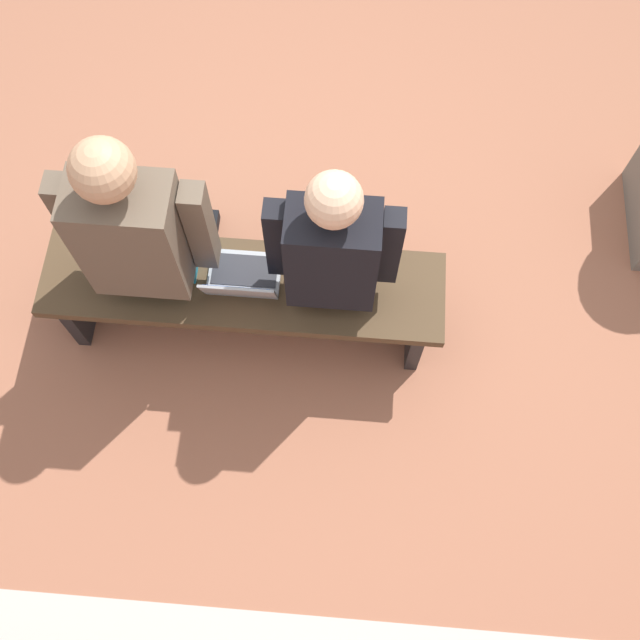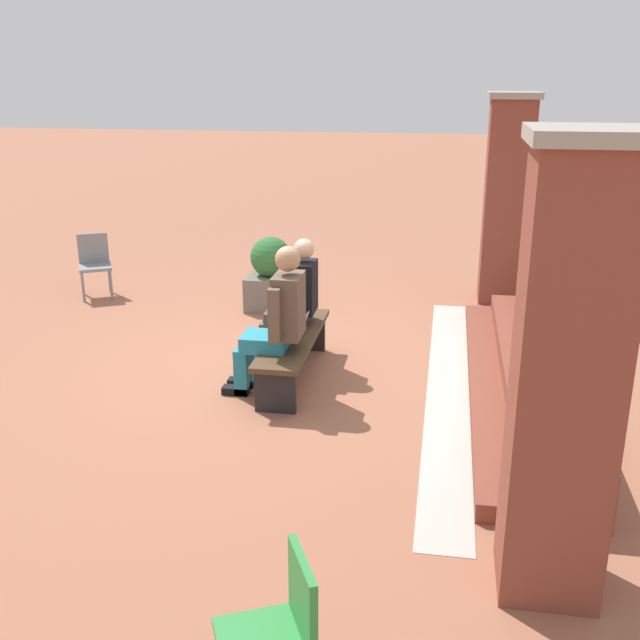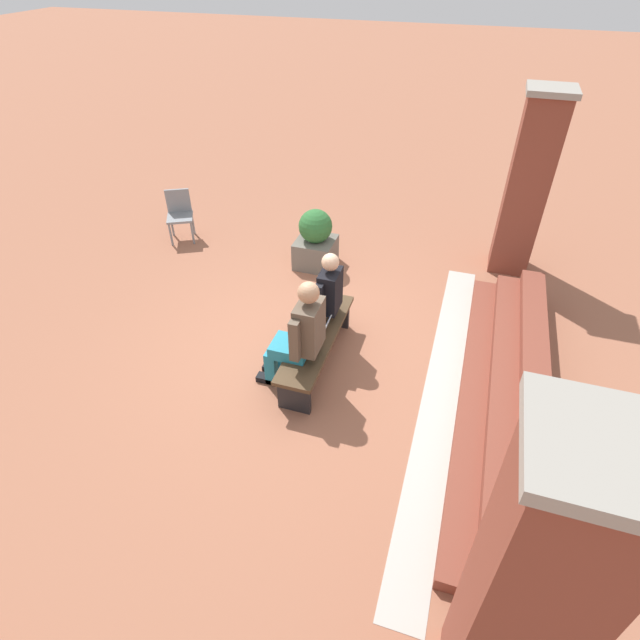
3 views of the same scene
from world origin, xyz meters
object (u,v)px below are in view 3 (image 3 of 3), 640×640
bench (317,341)px  plastic_chair_near_bench_left (180,212)px  person_adult (299,333)px  planter (316,240)px  person_student (322,297)px  laptop (318,332)px

bench → plastic_chair_near_bench_left: plastic_chair_near_bench_left is taller
bench → person_adult: 0.56m
bench → planter: (-2.22, -0.74, 0.08)m
bench → plastic_chair_near_bench_left: (-2.37, -3.23, 0.13)m
person_adult → planter: size_ratio=1.53×
person_student → planter: person_student is taller
bench → person_adult: person_adult is taller
bench → person_adult: size_ratio=1.25×
bench → person_student: size_ratio=1.34×
laptop → plastic_chair_near_bench_left: (-2.36, -3.24, -0.02)m
laptop → planter: (-2.21, -0.76, -0.06)m
person_student → planter: (-1.82, -0.68, -0.28)m
person_student → plastic_chair_near_bench_left: 3.73m
person_student → plastic_chair_near_bench_left: bearing=-122.0°
bench → planter: size_ratio=1.91×
person_adult → planter: (-2.60, -0.67, -0.32)m
bench → person_student: 0.54m
laptop → planter: 2.34m
person_student → laptop: (0.39, 0.08, -0.21)m
plastic_chair_near_bench_left → planter: planter is taller
bench → person_student: bearing=-170.4°
plastic_chair_near_bench_left → person_student: bearing=58.0°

